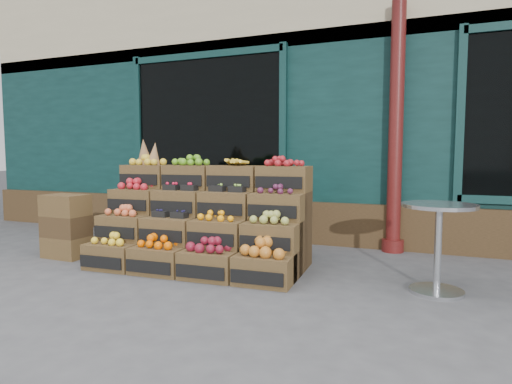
% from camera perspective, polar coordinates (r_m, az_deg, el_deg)
% --- Properties ---
extents(ground, '(60.00, 60.00, 0.00)m').
position_cam_1_polar(ground, '(4.25, -0.96, -12.35)').
color(ground, '#49494C').
rests_on(ground, ground).
extents(shop_facade, '(12.00, 6.24, 4.80)m').
position_cam_1_polar(shop_facade, '(9.07, 11.71, 12.02)').
color(shop_facade, '#0C2A29').
rests_on(shop_facade, ground).
extents(crate_display, '(2.39, 1.23, 1.47)m').
position_cam_1_polar(crate_display, '(4.96, -7.05, -4.49)').
color(crate_display, '#503B1F').
rests_on(crate_display, ground).
extents(spare_crates, '(0.53, 0.37, 0.78)m').
position_cam_1_polar(spare_crates, '(5.80, -23.98, -4.16)').
color(spare_crates, '#503B1F').
rests_on(spare_crates, ground).
extents(bistro_table, '(0.66, 0.66, 0.83)m').
position_cam_1_polar(bistro_table, '(4.25, 23.13, -5.62)').
color(bistro_table, '#B7B8BE').
rests_on(bistro_table, ground).
extents(shopkeeper, '(0.82, 0.63, 2.02)m').
position_cam_1_polar(shopkeeper, '(7.30, -7.64, 2.91)').
color(shopkeeper, '#144725').
rests_on(shopkeeper, ground).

